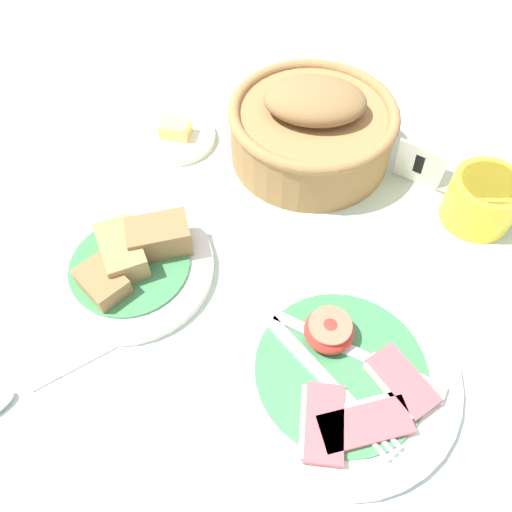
{
  "coord_description": "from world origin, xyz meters",
  "views": [
    {
      "loc": [
        0.05,
        -0.21,
        0.49
      ],
      "look_at": [
        -0.08,
        0.1,
        0.02
      ],
      "focal_mm": 35.0,
      "sensor_mm": 36.0,
      "label": 1
    }
  ],
  "objects_px": {
    "sugar_cup": "(483,199)",
    "teaspoon_by_saucer": "(6,398)",
    "butter_dish": "(177,136)",
    "breakfast_plate": "(341,371)",
    "bread_basket": "(312,127)",
    "bread_plate": "(132,262)",
    "number_card": "(422,160)"
  },
  "relations": [
    {
      "from": "sugar_cup",
      "to": "teaspoon_by_saucer",
      "type": "distance_m",
      "value": 0.58
    },
    {
      "from": "butter_dish",
      "to": "teaspoon_by_saucer",
      "type": "xyz_separation_m",
      "value": [
        0.02,
        -0.4,
        -0.0
      ]
    },
    {
      "from": "breakfast_plate",
      "to": "sugar_cup",
      "type": "distance_m",
      "value": 0.29
    },
    {
      "from": "teaspoon_by_saucer",
      "to": "butter_dish",
      "type": "bearing_deg",
      "value": -141.65
    },
    {
      "from": "breakfast_plate",
      "to": "bread_basket",
      "type": "xyz_separation_m",
      "value": [
        -0.14,
        0.3,
        0.04
      ]
    },
    {
      "from": "bread_plate",
      "to": "teaspoon_by_saucer",
      "type": "distance_m",
      "value": 0.19
    },
    {
      "from": "teaspoon_by_saucer",
      "to": "number_card",
      "type": "bearing_deg",
      "value": -179.14
    },
    {
      "from": "butter_dish",
      "to": "number_card",
      "type": "bearing_deg",
      "value": 9.07
    },
    {
      "from": "sugar_cup",
      "to": "bread_basket",
      "type": "height_order",
      "value": "bread_basket"
    },
    {
      "from": "number_card",
      "to": "sugar_cup",
      "type": "bearing_deg",
      "value": -12.26
    },
    {
      "from": "number_card",
      "to": "breakfast_plate",
      "type": "bearing_deg",
      "value": -81.49
    },
    {
      "from": "bread_plate",
      "to": "teaspoon_by_saucer",
      "type": "height_order",
      "value": "bread_plate"
    },
    {
      "from": "bread_basket",
      "to": "number_card",
      "type": "bearing_deg",
      "value": 3.12
    },
    {
      "from": "teaspoon_by_saucer",
      "to": "bread_basket",
      "type": "bearing_deg",
      "value": -164.74
    },
    {
      "from": "number_card",
      "to": "teaspoon_by_saucer",
      "type": "distance_m",
      "value": 0.55
    },
    {
      "from": "number_card",
      "to": "teaspoon_by_saucer",
      "type": "xyz_separation_m",
      "value": [
        -0.31,
        -0.46,
        -0.03
      ]
    },
    {
      "from": "sugar_cup",
      "to": "bread_basket",
      "type": "distance_m",
      "value": 0.23
    },
    {
      "from": "bread_basket",
      "to": "teaspoon_by_saucer",
      "type": "bearing_deg",
      "value": -109.76
    },
    {
      "from": "butter_dish",
      "to": "number_card",
      "type": "relative_size",
      "value": 1.5
    },
    {
      "from": "sugar_cup",
      "to": "breakfast_plate",
      "type": "bearing_deg",
      "value": -109.33
    },
    {
      "from": "bread_plate",
      "to": "teaspoon_by_saucer",
      "type": "xyz_separation_m",
      "value": [
        -0.04,
        -0.18,
        -0.01
      ]
    },
    {
      "from": "breakfast_plate",
      "to": "number_card",
      "type": "xyz_separation_m",
      "value": [
        0.01,
        0.3,
        0.03
      ]
    },
    {
      "from": "bread_basket",
      "to": "breakfast_plate",
      "type": "bearing_deg",
      "value": -65.17
    },
    {
      "from": "bread_plate",
      "to": "butter_dish",
      "type": "bearing_deg",
      "value": 105.15
    },
    {
      "from": "sugar_cup",
      "to": "butter_dish",
      "type": "bearing_deg",
      "value": -177.49
    },
    {
      "from": "bread_plate",
      "to": "breakfast_plate",
      "type": "bearing_deg",
      "value": -6.94
    },
    {
      "from": "bread_plate",
      "to": "butter_dish",
      "type": "relative_size",
      "value": 1.76
    },
    {
      "from": "bread_basket",
      "to": "butter_dish",
      "type": "height_order",
      "value": "bread_basket"
    },
    {
      "from": "butter_dish",
      "to": "teaspoon_by_saucer",
      "type": "height_order",
      "value": "butter_dish"
    },
    {
      "from": "bread_plate",
      "to": "bread_basket",
      "type": "bearing_deg",
      "value": 64.58
    },
    {
      "from": "number_card",
      "to": "butter_dish",
      "type": "bearing_deg",
      "value": -160.16
    },
    {
      "from": "breakfast_plate",
      "to": "bread_plate",
      "type": "height_order",
      "value": "bread_plate"
    }
  ]
}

